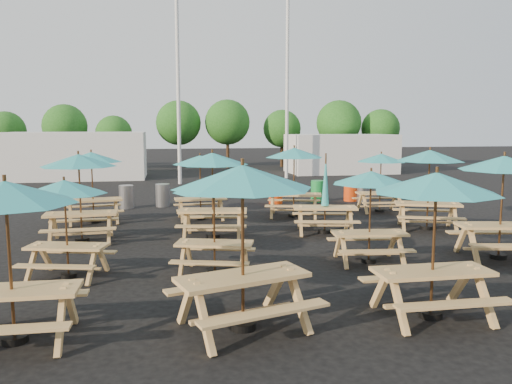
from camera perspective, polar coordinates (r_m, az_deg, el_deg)
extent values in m
plane|color=black|center=(14.16, 1.08, -5.19)|extent=(120.00, 120.00, 0.00)
cube|color=tan|center=(8.05, -26.14, -10.15)|extent=(1.87, 0.76, 0.06)
cube|color=tan|center=(8.76, -24.72, -10.72)|extent=(1.86, 0.29, 0.04)
cylinder|color=black|center=(8.29, -25.85, -14.86)|extent=(0.37, 0.37, 0.10)
cylinder|color=brown|center=(7.94, -26.32, -7.23)|extent=(0.05, 0.05, 2.38)
cone|color=teal|center=(7.76, -26.74, -0.05)|extent=(2.01, 2.01, 0.33)
cube|color=tan|center=(11.01, -20.77, -5.82)|extent=(1.71, 1.00, 0.05)
cube|color=tan|center=(10.56, -22.06, -7.89)|extent=(1.61, 0.61, 0.04)
cube|color=tan|center=(11.59, -19.49, -6.43)|extent=(1.61, 0.61, 0.04)
cylinder|color=black|center=(11.16, -20.63, -8.90)|extent=(0.32, 0.32, 0.09)
cylinder|color=brown|center=(10.94, -20.86, -3.96)|extent=(0.04, 0.04, 2.05)
cone|color=teal|center=(10.81, -21.07, 0.55)|extent=(2.07, 2.07, 0.29)
cube|color=tan|center=(14.26, -19.37, -2.36)|extent=(1.91, 0.82, 0.06)
cube|color=tan|center=(13.64, -19.64, -4.09)|extent=(1.89, 0.35, 0.04)
cube|color=tan|center=(14.99, -19.03, -3.06)|extent=(1.89, 0.35, 0.04)
cylinder|color=black|center=(14.39, -19.25, -5.19)|extent=(0.38, 0.38, 0.10)
cylinder|color=brown|center=(14.20, -19.45, -0.65)|extent=(0.05, 0.05, 2.41)
cone|color=teal|center=(14.10, -19.63, 3.44)|extent=(2.09, 2.09, 0.33)
cube|color=tan|center=(17.00, -18.12, -0.88)|extent=(1.90, 0.98, 0.06)
cube|color=tan|center=(16.39, -18.04, -2.21)|extent=(1.83, 0.53, 0.04)
cube|color=tan|center=(17.70, -18.12, -1.52)|extent=(1.83, 0.53, 0.04)
cylinder|color=black|center=(17.11, -18.03, -3.18)|extent=(0.36, 0.36, 0.10)
cylinder|color=brown|center=(16.95, -18.18, 0.51)|extent=(0.04, 0.04, 2.32)
cone|color=teal|center=(16.87, -18.31, 3.81)|extent=(2.20, 2.20, 0.32)
cube|color=tan|center=(7.71, -1.51, -9.68)|extent=(2.15, 1.33, 0.07)
cube|color=tan|center=(7.19, 1.11, -13.68)|extent=(2.00, 0.85, 0.04)
cube|color=tan|center=(8.44, -3.71, -10.45)|extent=(2.00, 0.85, 0.04)
cylinder|color=black|center=(7.97, -1.50, -14.97)|extent=(0.40, 0.40, 0.11)
cylinder|color=brown|center=(7.59, -1.53, -6.38)|extent=(0.05, 0.05, 2.56)
cone|color=teal|center=(7.40, -1.56, 1.77)|extent=(2.66, 2.66, 0.36)
cube|color=tan|center=(10.59, -4.78, -5.87)|extent=(1.72, 1.04, 0.05)
cube|color=tan|center=(10.09, -5.38, -8.06)|extent=(1.61, 0.66, 0.04)
cube|color=tan|center=(11.22, -4.21, -6.47)|extent=(1.61, 0.66, 0.04)
cylinder|color=black|center=(10.75, -4.74, -9.07)|extent=(0.32, 0.32, 0.09)
cylinder|color=brown|center=(10.51, -4.80, -3.93)|extent=(0.04, 0.04, 2.05)
cone|color=teal|center=(10.38, -4.85, 0.76)|extent=(2.11, 2.11, 0.29)
cube|color=tan|center=(13.98, -4.95, -2.14)|extent=(1.99, 1.05, 0.06)
cube|color=tan|center=(13.35, -5.18, -3.92)|extent=(1.91, 0.59, 0.04)
cube|color=tan|center=(14.71, -4.71, -2.86)|extent=(1.91, 0.59, 0.04)
cylinder|color=black|center=(14.11, -4.92, -5.04)|extent=(0.38, 0.38, 0.11)
cylinder|color=brown|center=(13.91, -4.97, -0.39)|extent=(0.05, 0.05, 2.42)
cone|color=teal|center=(13.81, -5.02, 3.81)|extent=(2.33, 2.33, 0.34)
cube|color=tan|center=(16.87, -6.36, -0.77)|extent=(1.74, 0.76, 0.06)
cube|color=tan|center=(16.30, -6.07, -2.03)|extent=(1.72, 0.33, 0.04)
cube|color=tan|center=(17.52, -6.60, -1.38)|extent=(1.72, 0.33, 0.04)
cylinder|color=black|center=(16.97, -6.33, -2.96)|extent=(0.34, 0.34, 0.09)
cylinder|color=brown|center=(16.82, -6.38, 0.54)|extent=(0.04, 0.04, 2.18)
cone|color=teal|center=(16.73, -6.42, 3.67)|extent=(1.91, 1.91, 0.30)
cube|color=tan|center=(8.65, 19.51, -8.55)|extent=(1.89, 0.74, 0.06)
cube|color=tan|center=(8.17, 21.85, -11.82)|extent=(1.88, 0.26, 0.04)
cube|color=tan|center=(9.31, 17.31, -9.26)|extent=(1.88, 0.26, 0.04)
cylinder|color=black|center=(8.87, 19.31, -13.04)|extent=(0.38, 0.38, 0.10)
cylinder|color=brown|center=(8.54, 19.64, -5.78)|extent=(0.05, 0.05, 2.41)
cone|color=teal|center=(8.38, 19.94, 1.00)|extent=(2.00, 2.00, 0.33)
cube|color=tan|center=(11.72, 12.83, -4.61)|extent=(1.73, 0.83, 0.06)
cube|color=tan|center=(11.21, 13.69, -6.59)|extent=(1.68, 0.41, 0.04)
cube|color=tan|center=(12.35, 11.98, -5.25)|extent=(1.68, 0.41, 0.04)
cylinder|color=black|center=(11.87, 12.74, -7.63)|extent=(0.33, 0.33, 0.09)
cylinder|color=brown|center=(11.65, 12.88, -2.78)|extent=(0.04, 0.04, 2.13)
cone|color=teal|center=(11.53, 13.01, 1.62)|extent=(1.96, 1.96, 0.30)
cube|color=tan|center=(14.72, 7.89, -1.78)|extent=(1.95, 1.09, 0.06)
cube|color=tan|center=(14.11, 8.15, -3.40)|extent=(1.85, 0.64, 0.04)
cube|color=tan|center=(15.43, 7.61, -2.47)|extent=(1.85, 0.64, 0.04)
cylinder|color=black|center=(14.85, 7.84, -4.46)|extent=(0.37, 0.37, 0.10)
cylinder|color=brown|center=(14.66, 7.92, -0.16)|extent=(0.04, 0.04, 2.35)
cone|color=teal|center=(14.61, 7.95, 1.42)|extent=(0.22, 0.22, 1.53)
cube|color=tan|center=(17.31, 4.34, -0.28)|extent=(2.02, 1.22, 0.06)
cube|color=tan|center=(16.67, 4.27, -1.64)|extent=(1.89, 0.77, 0.04)
cube|color=tan|center=(18.04, 4.38, -0.95)|extent=(1.89, 0.77, 0.04)
cylinder|color=black|center=(17.43, 4.31, -2.64)|extent=(0.38, 0.38, 0.10)
cylinder|color=brown|center=(17.26, 4.35, 1.13)|extent=(0.05, 0.05, 2.41)
cone|color=teal|center=(17.18, 4.38, 4.51)|extent=(2.48, 2.48, 0.34)
cube|color=tan|center=(13.08, 26.13, -3.47)|extent=(2.03, 1.09, 0.06)
cube|color=tan|center=(13.76, 24.79, -4.20)|extent=(1.94, 0.62, 0.04)
cylinder|color=black|center=(13.23, 25.95, -6.62)|extent=(0.39, 0.39, 0.11)
cylinder|color=brown|center=(13.01, 26.24, -1.57)|extent=(0.05, 0.05, 2.46)
cone|color=teal|center=(12.90, 26.50, 2.98)|extent=(2.39, 2.39, 0.34)
cube|color=tan|center=(15.98, 19.03, -1.29)|extent=(2.05, 1.35, 0.06)
cube|color=tan|center=(15.34, 19.40, -2.81)|extent=(1.89, 0.90, 0.04)
cube|color=tan|center=(16.71, 18.61, -1.97)|extent=(1.89, 0.90, 0.04)
cylinder|color=black|center=(16.10, 18.92, -3.86)|extent=(0.38, 0.38, 0.11)
cylinder|color=brown|center=(15.92, 19.10, 0.26)|extent=(0.05, 0.05, 2.44)
cone|color=teal|center=(15.83, 19.26, 3.96)|extent=(2.60, 2.60, 0.34)
cube|color=tan|center=(18.85, 13.99, -0.11)|extent=(1.73, 0.78, 0.06)
cube|color=tan|center=(18.32, 14.62, -1.20)|extent=(1.70, 0.36, 0.04)
cube|color=tan|center=(19.47, 13.35, -0.66)|extent=(1.70, 0.36, 0.04)
cylinder|color=black|center=(18.95, 13.93, -2.05)|extent=(0.34, 0.34, 0.09)
cylinder|color=brown|center=(18.81, 14.03, 1.05)|extent=(0.04, 0.04, 2.16)
cone|color=teal|center=(18.73, 14.12, 3.82)|extent=(1.92, 1.92, 0.30)
cylinder|color=gray|center=(19.73, -14.59, -0.53)|extent=(0.55, 0.55, 0.89)
cylinder|color=gray|center=(19.87, -10.60, -0.37)|extent=(0.55, 0.55, 0.89)
cylinder|color=#E83F0D|center=(20.28, 2.26, -0.09)|extent=(0.55, 0.55, 0.89)
cylinder|color=#198E3A|center=(20.95, 7.04, 0.10)|extent=(0.55, 0.55, 0.89)
cylinder|color=#E83F0D|center=(21.36, 10.74, 0.17)|extent=(0.55, 0.55, 0.89)
cylinder|color=gray|center=(21.35, 12.12, 0.13)|extent=(0.55, 0.55, 0.89)
cylinder|color=silver|center=(27.71, -8.92, 13.36)|extent=(0.20, 0.20, 12.00)
cylinder|color=silver|center=(30.55, 3.59, 12.87)|extent=(0.20, 0.20, 12.00)
cube|color=silver|center=(32.03, -19.74, 3.96)|extent=(8.00, 4.00, 2.80)
cube|color=silver|center=(34.63, 9.61, 4.35)|extent=(7.00, 4.00, 2.60)
cylinder|color=#382314|center=(40.48, -26.54, 3.62)|extent=(0.24, 0.24, 1.92)
sphere|color=#1E5919|center=(40.43, -26.69, 6.28)|extent=(2.80, 2.80, 2.80)
cylinder|color=#382314|center=(38.16, -20.85, 3.90)|extent=(0.24, 0.24, 2.14)
sphere|color=#1E5919|center=(38.11, -21.00, 7.03)|extent=(3.11, 3.11, 3.11)
cylinder|color=#382314|center=(37.45, -15.85, 3.77)|extent=(0.24, 0.24, 1.78)
sphere|color=#1E5919|center=(37.39, -15.95, 6.44)|extent=(2.59, 2.59, 2.59)
cylinder|color=#382314|center=(38.32, -8.78, 4.44)|extent=(0.24, 0.24, 2.31)
sphere|color=#1E5919|center=(38.28, -8.84, 7.81)|extent=(3.36, 3.36, 3.36)
cylinder|color=#382314|center=(38.13, -3.25, 4.52)|extent=(0.24, 0.24, 2.35)
sphere|color=#1E5919|center=(38.09, -3.28, 7.97)|extent=(3.41, 3.41, 3.41)
cylinder|color=#382314|center=(39.31, 2.97, 4.37)|extent=(0.24, 0.24, 2.02)
sphere|color=#1E5919|center=(39.25, 2.98, 7.25)|extent=(2.94, 2.94, 2.94)
cylinder|color=#382314|center=(38.72, 9.38, 4.47)|extent=(0.24, 0.24, 2.32)
sphere|color=#1E5919|center=(38.67, 9.45, 7.83)|extent=(3.38, 3.38, 3.38)
cylinder|color=#382314|center=(40.01, 13.95, 4.23)|extent=(0.24, 0.24, 2.03)
sphere|color=#1E5919|center=(39.96, 14.04, 7.07)|extent=(2.95, 2.95, 2.95)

